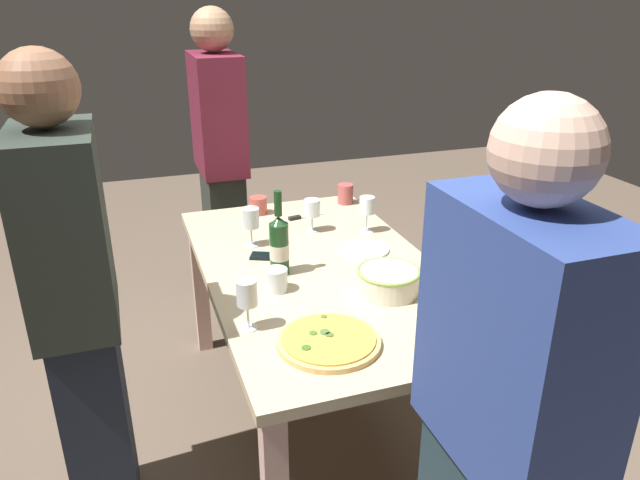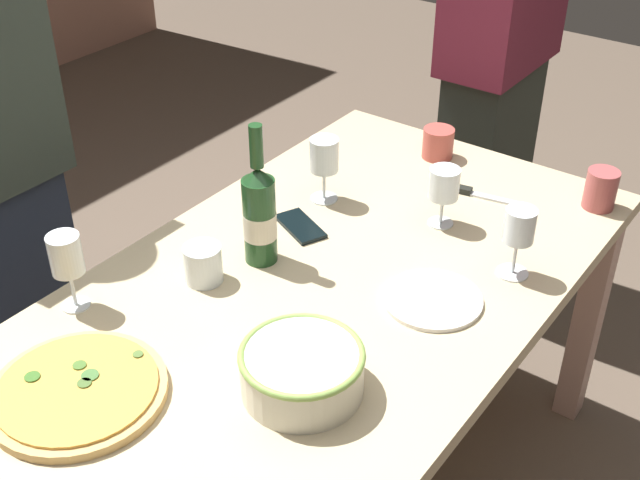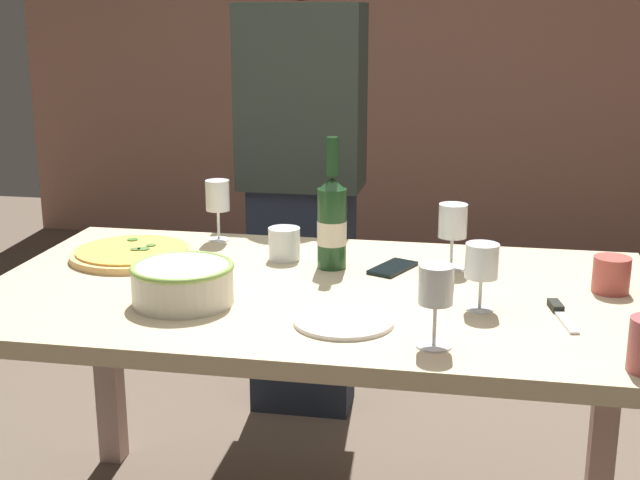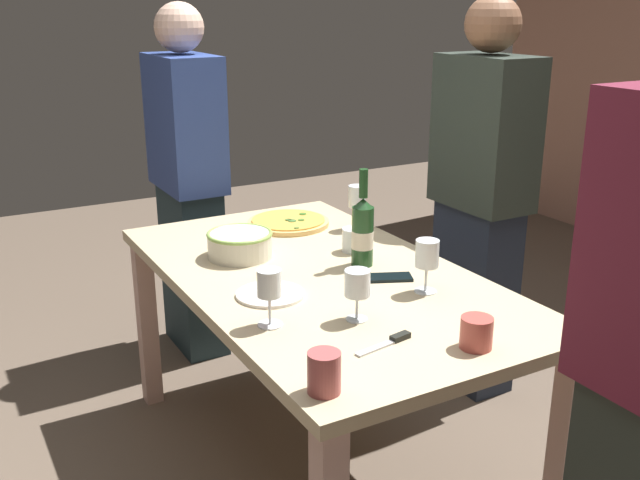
# 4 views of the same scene
# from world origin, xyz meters

# --- Properties ---
(ground_plane) EXTENTS (8.00, 8.00, 0.00)m
(ground_plane) POSITION_xyz_m (0.00, 0.00, 0.00)
(ground_plane) COLOR brown
(dining_table) EXTENTS (1.60, 0.90, 0.75)m
(dining_table) POSITION_xyz_m (0.00, 0.00, 0.66)
(dining_table) COLOR #CAB68C
(dining_table) RESTS_ON ground
(pizza) EXTENTS (0.33, 0.33, 0.03)m
(pizza) POSITION_xyz_m (-0.54, 0.16, 0.76)
(pizza) COLOR #E5B469
(pizza) RESTS_ON dining_table
(serving_bowl) EXTENTS (0.23, 0.23, 0.09)m
(serving_bowl) POSITION_xyz_m (-0.28, -0.17, 0.80)
(serving_bowl) COLOR beige
(serving_bowl) RESTS_ON dining_table
(wine_bottle) EXTENTS (0.08, 0.08, 0.34)m
(wine_bottle) POSITION_xyz_m (-0.00, 0.17, 0.87)
(wine_bottle) COLOR #1D4420
(wine_bottle) RESTS_ON dining_table
(wine_glass_near_pizza) EXTENTS (0.07, 0.07, 0.17)m
(wine_glass_near_pizza) POSITION_xyz_m (0.29, -0.32, 0.87)
(wine_glass_near_pizza) COLOR white
(wine_glass_near_pizza) RESTS_ON dining_table
(wine_glass_by_bottle) EXTENTS (0.07, 0.07, 0.18)m
(wine_glass_by_bottle) POSITION_xyz_m (-0.37, 0.37, 0.88)
(wine_glass_by_bottle) COLOR white
(wine_glass_by_bottle) RESTS_ON dining_table
(wine_glass_far_left) EXTENTS (0.07, 0.07, 0.17)m
(wine_glass_far_left) POSITION_xyz_m (0.30, 0.21, 0.87)
(wine_glass_far_left) COLOR white
(wine_glass_far_left) RESTS_ON dining_table
(wine_glass_far_right) EXTENTS (0.07, 0.07, 0.15)m
(wine_glass_far_right) POSITION_xyz_m (0.37, -0.09, 0.85)
(wine_glass_far_right) COLOR white
(wine_glass_far_right) RESTS_ON dining_table
(cup_amber) EXTENTS (0.08, 0.08, 0.10)m
(cup_amber) POSITION_xyz_m (0.68, -0.37, 0.80)
(cup_amber) COLOR #AC4E4F
(cup_amber) RESTS_ON dining_table
(cup_ceramic) EXTENTS (0.09, 0.09, 0.09)m
(cup_ceramic) POSITION_xyz_m (0.68, 0.09, 0.79)
(cup_ceramic) COLOR #B84D44
(cup_ceramic) RESTS_ON dining_table
(cup_spare) EXTENTS (0.08, 0.08, 0.09)m
(cup_spare) POSITION_xyz_m (-0.14, 0.22, 0.79)
(cup_spare) COLOR white
(cup_spare) RESTS_ON dining_table
(side_plate) EXTENTS (0.21, 0.21, 0.01)m
(side_plate) POSITION_xyz_m (0.09, -0.23, 0.76)
(side_plate) COLOR white
(side_plate) RESTS_ON dining_table
(cell_phone) EXTENTS (0.12, 0.16, 0.01)m
(cell_phone) POSITION_xyz_m (0.16, 0.17, 0.76)
(cell_phone) COLOR black
(cell_phone) RESTS_ON dining_table
(pizza_knife) EXTENTS (0.05, 0.19, 0.02)m
(pizza_knife) POSITION_xyz_m (0.55, -0.09, 0.76)
(pizza_knife) COLOR silver
(pizza_knife) RESTS_ON dining_table
(person_guest_left) EXTENTS (0.41, 0.24, 1.64)m
(person_guest_left) POSITION_xyz_m (-0.23, 0.89, 0.83)
(person_guest_left) COLOR #1F2837
(person_guest_left) RESTS_ON ground
(person_guest_right) EXTENTS (0.44, 0.24, 1.61)m
(person_guest_right) POSITION_xyz_m (-1.16, -0.05, 0.81)
(person_guest_right) COLOR #21353C
(person_guest_right) RESTS_ON ground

